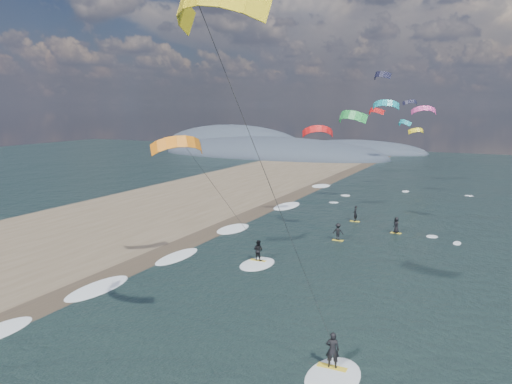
% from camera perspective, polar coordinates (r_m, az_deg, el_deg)
% --- Properties ---
extents(ground, '(260.00, 260.00, 0.00)m').
position_cam_1_polar(ground, '(28.27, -9.36, -18.19)').
color(ground, black).
rests_on(ground, ground).
extents(sand_strip, '(26.00, 240.00, 0.00)m').
position_cam_1_polar(sand_strip, '(50.84, -25.23, -6.17)').
color(sand_strip, brown).
rests_on(sand_strip, ground).
extents(wet_sand_strip, '(3.00, 240.00, 0.00)m').
position_cam_1_polar(wet_sand_strip, '(42.42, -14.87, -8.64)').
color(wet_sand_strip, '#382D23').
rests_on(wet_sand_strip, ground).
extents(coastal_hills, '(80.00, 41.00, 15.00)m').
position_cam_1_polar(coastal_hills, '(141.83, 1.09, 4.55)').
color(coastal_hills, '#3D4756').
rests_on(coastal_hills, ground).
extents(kitesurfer_near_a, '(8.12, 9.04, 18.31)m').
position_cam_1_polar(kitesurfer_near_a, '(20.51, -3.55, 12.97)').
color(kitesurfer_near_a, yellow).
rests_on(kitesurfer_near_a, ground).
extents(kitesurfer_near_b, '(7.02, 9.39, 11.79)m').
position_cam_1_polar(kitesurfer_near_b, '(39.10, -5.67, 1.42)').
color(kitesurfer_near_b, yellow).
rests_on(kitesurfer_near_b, ground).
extents(far_kitesurfers, '(6.37, 9.46, 1.85)m').
position_cam_1_polar(far_kitesurfers, '(53.10, 11.78, -3.77)').
color(far_kitesurfers, yellow).
rests_on(far_kitesurfers, ground).
extents(bg_kite_field, '(13.43, 66.94, 10.03)m').
position_cam_1_polar(bg_kite_field, '(80.30, 15.12, 8.99)').
color(bg_kite_field, red).
rests_on(bg_kite_field, ground).
extents(shoreline_surf, '(2.40, 79.40, 0.11)m').
position_cam_1_polar(shoreline_surf, '(45.24, -9.75, -7.28)').
color(shoreline_surf, white).
rests_on(shoreline_surf, ground).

